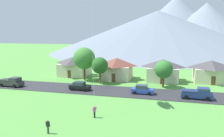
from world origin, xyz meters
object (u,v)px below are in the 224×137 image
at_px(house_left_center, 75,66).
at_px(tree_near_left, 84,58).
at_px(watcher_person, 48,126).
at_px(house_right_center, 163,70).
at_px(house_rightmost, 117,68).
at_px(parked_car_blue_mid_west, 142,90).
at_px(tree_left_of_center, 100,66).
at_px(tree_center, 164,69).
at_px(pickup_truck_navy_east_side, 197,93).
at_px(parked_car_black_mid_east, 80,86).
at_px(house_leftmost, 211,71).
at_px(pickup_truck_charcoal_west_side, 12,82).

distance_m(house_left_center, tree_near_left, 7.28).
xyz_separation_m(tree_near_left, watcher_person, (6.52, -27.92, -4.54)).
bearing_deg(watcher_person, house_left_center, 108.98).
bearing_deg(house_right_center, house_rightmost, -177.19).
bearing_deg(tree_near_left, parked_car_blue_mid_west, -30.10).
xyz_separation_m(house_right_center, watcher_person, (-12.10, -31.82, -1.86)).
distance_m(house_left_center, house_right_center, 23.38).
bearing_deg(house_right_center, parked_car_blue_mid_west, -105.16).
bearing_deg(tree_left_of_center, watcher_person, -85.95).
relative_size(house_right_center, tree_center, 1.32).
height_order(pickup_truck_navy_east_side, watcher_person, pickup_truck_navy_east_side).
bearing_deg(tree_left_of_center, parked_car_black_mid_east, -107.16).
bearing_deg(parked_car_black_mid_east, tree_near_left, 105.73).
bearing_deg(tree_near_left, pickup_truck_navy_east_side, -21.22).
bearing_deg(pickup_truck_navy_east_side, tree_near_left, 158.78).
height_order(house_leftmost, tree_center, tree_center).
relative_size(house_left_center, pickup_truck_charcoal_west_side, 1.48).
height_order(house_leftmost, pickup_truck_charcoal_west_side, house_leftmost).
xyz_separation_m(house_right_center, pickup_truck_navy_east_side, (6.24, -13.55, -1.68)).
bearing_deg(house_right_center, watcher_person, -110.82).
bearing_deg(watcher_person, house_right_center, 69.18).
height_order(parked_car_blue_mid_west, pickup_truck_navy_east_side, pickup_truck_navy_east_side).
bearing_deg(pickup_truck_charcoal_west_side, parked_car_black_mid_east, 2.90).
bearing_deg(house_left_center, house_right_center, -2.26).
bearing_deg(house_rightmost, tree_near_left, -155.59).
height_order(tree_left_of_center, parked_car_blue_mid_west, tree_left_of_center).
bearing_deg(tree_near_left, parked_car_black_mid_east, -74.27).
bearing_deg(tree_center, pickup_truck_charcoal_west_side, -166.95).
bearing_deg(pickup_truck_navy_east_side, parked_car_black_mid_east, 178.92).
bearing_deg(watcher_person, tree_left_of_center, 94.05).
xyz_separation_m(tree_left_of_center, watcher_person, (1.81, -25.52, -3.27)).
xyz_separation_m(house_leftmost, watcher_person, (-23.13, -33.36, -1.80)).
bearing_deg(parked_car_blue_mid_west, house_leftmost, 44.53).
xyz_separation_m(house_rightmost, watcher_person, (-0.85, -31.27, -1.90)).
height_order(house_leftmost, watcher_person, house_leftmost).
relative_size(house_leftmost, tree_left_of_center, 1.36).
relative_size(tree_left_of_center, parked_car_blue_mid_west, 1.43).
distance_m(tree_left_of_center, pickup_truck_charcoal_west_side, 19.39).
relative_size(parked_car_blue_mid_west, parked_car_black_mid_east, 0.99).
bearing_deg(pickup_truck_navy_east_side, house_leftmost, 72.39).
xyz_separation_m(house_left_center, pickup_truck_navy_east_side, (29.60, -14.47, -1.67)).
relative_size(tree_center, watcher_person, 3.50).
distance_m(parked_car_blue_mid_west, pickup_truck_navy_east_side, 9.72).
relative_size(tree_center, parked_car_black_mid_east, 1.37).
xyz_separation_m(house_leftmost, parked_car_black_mid_east, (-27.05, -14.67, -1.81)).
height_order(house_rightmost, watcher_person, house_rightmost).
xyz_separation_m(pickup_truck_navy_east_side, watcher_person, (-18.34, -18.27, -0.18)).
distance_m(house_right_center, house_rightmost, 11.27).
xyz_separation_m(house_left_center, pickup_truck_charcoal_west_side, (-8.10, -14.83, -1.67)).
xyz_separation_m(house_right_center, tree_left_of_center, (-13.91, -6.30, 1.41)).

